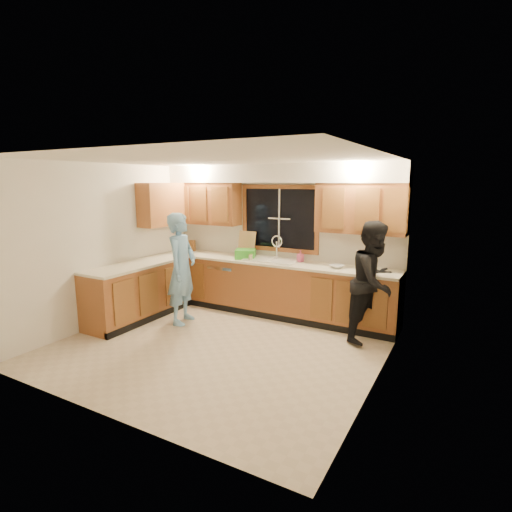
{
  "coord_description": "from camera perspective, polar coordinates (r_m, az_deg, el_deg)",
  "views": [
    {
      "loc": [
        2.94,
        -4.26,
        2.21
      ],
      "look_at": [
        0.23,
        0.65,
        1.17
      ],
      "focal_mm": 28.0,
      "sensor_mm": 36.0,
      "label": 1
    }
  ],
  "objects": [
    {
      "name": "countertop_back",
      "position": [
        6.67,
        2.17,
        -0.84
      ],
      "size": [
        4.2,
        0.63,
        0.04
      ],
      "primitive_type": "cube",
      "color": "#F5ECCE",
      "rests_on": "base_cabinets_back"
    },
    {
      "name": "bowl",
      "position": [
        6.21,
        11.47,
        -1.48
      ],
      "size": [
        0.27,
        0.27,
        0.05
      ],
      "primitive_type": "imported",
      "rotation": [
        0.0,
        0.0,
        -0.39
      ],
      "color": "silver",
      "rests_on": "countertop_back"
    },
    {
      "name": "sink",
      "position": [
        6.69,
        2.24,
        -1.11
      ],
      "size": [
        0.86,
        0.52,
        0.57
      ],
      "color": "white",
      "rests_on": "countertop_back"
    },
    {
      "name": "can_left",
      "position": [
        6.65,
        -0.76,
        -0.18
      ],
      "size": [
        0.08,
        0.08,
        0.12
      ],
      "primitive_type": "cylinder",
      "rotation": [
        0.0,
        0.0,
        0.28
      ],
      "color": "beige",
      "rests_on": "countertop_back"
    },
    {
      "name": "cutting_board",
      "position": [
        7.09,
        -1.33,
        1.81
      ],
      "size": [
        0.33,
        0.12,
        0.43
      ],
      "primitive_type": "cube",
      "rotation": [
        -0.21,
        0.0,
        0.02
      ],
      "color": "tan",
      "rests_on": "countertop_back"
    },
    {
      "name": "ceiling",
      "position": [
        5.18,
        -5.87,
        13.64
      ],
      "size": [
        4.2,
        4.2,
        0.0
      ],
      "primitive_type": "plane",
      "rotation": [
        3.14,
        0.0,
        0.0
      ],
      "color": "white"
    },
    {
      "name": "wall_back",
      "position": [
        6.89,
        3.37,
        2.47
      ],
      "size": [
        4.2,
        0.0,
        4.2
      ],
      "primitive_type": "plane",
      "rotation": [
        1.57,
        0.0,
        0.0
      ],
      "color": "white",
      "rests_on": "ground"
    },
    {
      "name": "dish_crate",
      "position": [
        6.86,
        -1.52,
        0.31
      ],
      "size": [
        0.43,
        0.42,
        0.16
      ],
      "primitive_type": "cube",
      "rotation": [
        0.0,
        0.0,
        0.42
      ],
      "color": "green",
      "rests_on": "countertop_back"
    },
    {
      "name": "floor",
      "position": [
        5.63,
        -5.38,
        -12.69
      ],
      "size": [
        4.2,
        4.2,
        0.0
      ],
      "primitive_type": "plane",
      "color": "beige",
      "rests_on": "ground"
    },
    {
      "name": "upper_cabinets_right",
      "position": [
        6.19,
        14.8,
        6.58
      ],
      "size": [
        1.35,
        0.33,
        0.75
      ],
      "primitive_type": "cube",
      "color": "#9C592D",
      "rests_on": "wall_back"
    },
    {
      "name": "stove",
      "position": [
        6.47,
        -19.95,
        -5.94
      ],
      "size": [
        0.58,
        0.75,
        0.9
      ],
      "primitive_type": "cube",
      "color": "white",
      "rests_on": "floor"
    },
    {
      "name": "woman",
      "position": [
        5.78,
        16.5,
        -3.57
      ],
      "size": [
        0.85,
        0.97,
        1.7
      ],
      "primitive_type": "imported",
      "rotation": [
        0.0,
        0.0,
        1.29
      ],
      "color": "black",
      "rests_on": "floor"
    },
    {
      "name": "knife_block",
      "position": [
        7.7,
        -9.13,
        1.48
      ],
      "size": [
        0.13,
        0.12,
        0.2
      ],
      "primitive_type": "cube",
      "rotation": [
        0.0,
        0.0,
        0.25
      ],
      "color": "brown",
      "rests_on": "countertop_back"
    },
    {
      "name": "upper_cabinets_return",
      "position": [
        7.27,
        -13.36,
        7.18
      ],
      "size": [
        0.33,
        0.9,
        0.75
      ],
      "primitive_type": "cube",
      "color": "#9C592D",
      "rests_on": "wall_left"
    },
    {
      "name": "wall_right",
      "position": [
        4.44,
        17.34,
        -2.49
      ],
      "size": [
        0.0,
        3.8,
        3.8
      ],
      "primitive_type": "plane",
      "rotation": [
        1.57,
        0.0,
        -1.57
      ],
      "color": "white",
      "rests_on": "ground"
    },
    {
      "name": "upper_cabinets_left",
      "position": [
        7.42,
        -7.2,
        7.44
      ],
      "size": [
        1.35,
        0.33,
        0.75
      ],
      "primitive_type": "cube",
      "color": "#9C592D",
      "rests_on": "wall_back"
    },
    {
      "name": "countertop_left",
      "position": [
        6.73,
        -16.47,
        -1.17
      ],
      "size": [
        0.63,
        1.9,
        0.04
      ],
      "primitive_type": "cube",
      "color": "#F5ECCE",
      "rests_on": "base_cabinets_left"
    },
    {
      "name": "man",
      "position": [
        6.37,
        -10.55,
        -1.78
      ],
      "size": [
        0.55,
        0.71,
        1.75
      ],
      "primitive_type": "imported",
      "rotation": [
        0.0,
        0.0,
        1.79
      ],
      "color": "#75ADDE",
      "rests_on": "floor"
    },
    {
      "name": "soffit",
      "position": [
        6.67,
        2.81,
        11.69
      ],
      "size": [
        4.2,
        0.35,
        0.3
      ],
      "primitive_type": "cube",
      "color": "white",
      "rests_on": "wall_back"
    },
    {
      "name": "wall_left",
      "position": [
        6.67,
        -20.67,
        1.53
      ],
      "size": [
        0.0,
        3.8,
        3.8
      ],
      "primitive_type": "plane",
      "rotation": [
        1.57,
        0.0,
        1.57
      ],
      "color": "white",
      "rests_on": "ground"
    },
    {
      "name": "can_right",
      "position": [
        6.6,
        -0.84,
        -0.27
      ],
      "size": [
        0.08,
        0.08,
        0.11
      ],
      "primitive_type": "cylinder",
      "rotation": [
        0.0,
        0.0,
        0.3
      ],
      "color": "beige",
      "rests_on": "countertop_back"
    },
    {
      "name": "dishwasher",
      "position": [
        7.2,
        -3.91,
        -4.01
      ],
      "size": [
        0.6,
        0.56,
        0.82
      ],
      "primitive_type": "cube",
      "color": "white",
      "rests_on": "floor"
    },
    {
      "name": "soap_bottle",
      "position": [
        6.6,
        6.36,
        0.0
      ],
      "size": [
        0.11,
        0.11,
        0.19
      ],
      "primitive_type": "imported",
      "rotation": [
        0.0,
        0.0,
        -0.27
      ],
      "color": "#D45081",
      "rests_on": "countertop_back"
    },
    {
      "name": "base_cabinets_left",
      "position": [
        6.84,
        -16.36,
        -4.93
      ],
      "size": [
        0.6,
        1.9,
        0.88
      ],
      "primitive_type": "cube",
      "color": "#9C592D",
      "rests_on": "ground"
    },
    {
      "name": "base_cabinets_back",
      "position": [
        6.79,
        2.2,
        -4.63
      ],
      "size": [
        4.2,
        0.6,
        0.88
      ],
      "primitive_type": "cube",
      "color": "#9C592D",
      "rests_on": "ground"
    },
    {
      "name": "window_frame",
      "position": [
        6.84,
        3.37,
        5.36
      ],
      "size": [
        1.44,
        0.03,
        1.14
      ],
      "color": "black",
      "rests_on": "wall_back"
    }
  ]
}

